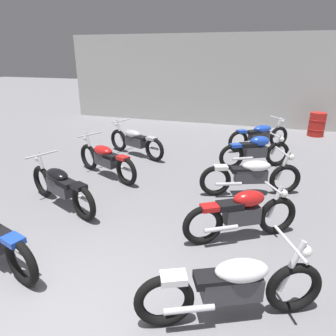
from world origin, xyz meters
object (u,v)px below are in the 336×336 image
at_px(motorcycle_right_row_4, 260,135).
at_px(oil_drum, 317,124).
at_px(motorcycle_left_row_3, 135,141).
at_px(motorcycle_right_row_2, 251,175).
at_px(motorcycle_right_row_0, 233,286).
at_px(motorcycle_left_row_1, 61,186).
at_px(motorcycle_right_row_1, 242,213).
at_px(motorcycle_right_row_3, 256,151).
at_px(motorcycle_left_row_2, 106,159).

height_order(motorcycle_right_row_4, oil_drum, motorcycle_right_row_4).
bearing_deg(motorcycle_left_row_3, motorcycle_right_row_4, 26.93).
bearing_deg(motorcycle_right_row_2, motorcycle_right_row_4, 89.27).
bearing_deg(motorcycle_right_row_0, motorcycle_left_row_1, 153.48).
relative_size(motorcycle_left_row_1, motorcycle_right_row_4, 1.14).
height_order(motorcycle_right_row_1, oil_drum, motorcycle_right_row_1).
bearing_deg(motorcycle_right_row_1, motorcycle_left_row_3, 134.07).
height_order(motorcycle_right_row_0, oil_drum, motorcycle_right_row_0).
bearing_deg(oil_drum, motorcycle_right_row_2, -108.65).
xyz_separation_m(motorcycle_right_row_1, motorcycle_right_row_4, (0.08, 5.21, -0.01)).
height_order(motorcycle_left_row_3, motorcycle_right_row_0, same).
relative_size(motorcycle_left_row_1, motorcycle_right_row_3, 1.14).
height_order(motorcycle_right_row_1, motorcycle_right_row_3, same).
xyz_separation_m(motorcycle_left_row_1, oil_drum, (5.46, 7.52, -0.03)).
bearing_deg(motorcycle_right_row_1, motorcycle_right_row_2, 88.68).
relative_size(motorcycle_right_row_3, oil_drum, 2.10).
distance_m(motorcycle_right_row_0, oil_drum, 9.47).
bearing_deg(motorcycle_right_row_3, motorcycle_left_row_3, -179.38).
xyz_separation_m(motorcycle_left_row_2, motorcycle_left_row_3, (0.03, 1.72, 0.00)).
relative_size(motorcycle_left_row_2, motorcycle_right_row_1, 1.15).
bearing_deg(motorcycle_left_row_1, motorcycle_right_row_1, -1.05).
xyz_separation_m(motorcycle_left_row_1, motorcycle_right_row_2, (3.50, 1.69, 0.00)).
xyz_separation_m(motorcycle_right_row_0, motorcycle_right_row_1, (-0.04, 1.68, 0.01)).
xyz_separation_m(motorcycle_left_row_3, motorcycle_right_row_0, (3.39, -5.15, 0.00)).
relative_size(motorcycle_right_row_3, motorcycle_right_row_4, 1.00).
distance_m(motorcycle_right_row_2, oil_drum, 6.16).
distance_m(motorcycle_right_row_1, oil_drum, 7.84).
distance_m(motorcycle_left_row_1, motorcycle_left_row_3, 3.40).
bearing_deg(motorcycle_right_row_1, motorcycle_right_row_3, 89.27).
bearing_deg(oil_drum, motorcycle_right_row_0, -102.01).
bearing_deg(motorcycle_left_row_2, oil_drum, 47.28).
height_order(motorcycle_left_row_2, motorcycle_right_row_4, same).
bearing_deg(motorcycle_right_row_1, motorcycle_left_row_2, 152.77).
xyz_separation_m(motorcycle_left_row_1, motorcycle_right_row_4, (3.54, 5.15, 0.00)).
relative_size(motorcycle_left_row_1, motorcycle_left_row_2, 1.01).
bearing_deg(motorcycle_left_row_1, motorcycle_left_row_3, 88.33).
relative_size(motorcycle_right_row_1, motorcycle_right_row_4, 0.98).
bearing_deg(motorcycle_left_row_1, oil_drum, 53.99).
distance_m(motorcycle_right_row_2, motorcycle_right_row_3, 1.75).
bearing_deg(motorcycle_left_row_3, motorcycle_left_row_2, -90.94).
bearing_deg(oil_drum, motorcycle_left_row_3, -142.51).
distance_m(motorcycle_left_row_1, motorcycle_right_row_0, 3.90).
distance_m(motorcycle_right_row_0, motorcycle_right_row_3, 5.18).
bearing_deg(motorcycle_left_row_3, motorcycle_right_row_2, -26.82).
distance_m(motorcycle_left_row_1, motorcycle_left_row_2, 1.68).
bearing_deg(motorcycle_right_row_2, motorcycle_left_row_3, 153.18).
bearing_deg(motorcycle_right_row_3, motorcycle_right_row_2, -90.13).
relative_size(motorcycle_right_row_0, oil_drum, 2.37).
relative_size(motorcycle_left_row_2, motorcycle_right_row_4, 1.13).
relative_size(motorcycle_right_row_0, motorcycle_right_row_4, 1.13).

